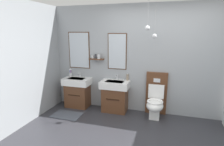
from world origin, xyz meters
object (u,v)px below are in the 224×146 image
(vanity_sink_left, at_px, (78,91))
(toothbrush_cup, at_px, (71,74))
(vanity_sink_right, at_px, (115,95))
(toilet, at_px, (155,101))
(soap_dispenser, at_px, (127,77))

(vanity_sink_left, distance_m, toothbrush_cup, 0.51)
(vanity_sink_right, xyz_separation_m, toilet, (0.96, -0.02, -0.03))
(vanity_sink_left, relative_size, toilet, 0.76)
(toilet, bearing_deg, vanity_sink_right, 178.87)
(vanity_sink_right, bearing_deg, toothbrush_cup, 173.58)
(vanity_sink_right, distance_m, soap_dispenser, 0.53)
(toilet, height_order, toothbrush_cup, toilet)
(vanity_sink_right, bearing_deg, toilet, -1.13)
(toothbrush_cup, relative_size, soap_dispenser, 1.08)
(toilet, xyz_separation_m, soap_dispenser, (-0.69, 0.17, 0.46))
(vanity_sink_right, relative_size, soap_dispenser, 3.96)
(toothbrush_cup, bearing_deg, vanity_sink_left, -28.72)
(vanity_sink_right, distance_m, toothbrush_cup, 1.34)
(vanity_sink_right, height_order, soap_dispenser, soap_dispenser)
(toothbrush_cup, height_order, soap_dispenser, toothbrush_cup)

